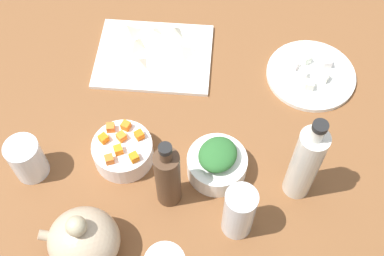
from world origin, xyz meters
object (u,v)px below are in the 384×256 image
(drinking_glass_0, at_px, (239,212))
(cutting_board, at_px, (154,56))
(bowl_carrots, at_px, (123,151))
(plate_tofu, at_px, (311,75))
(bowl_greens, at_px, (217,165))
(bottle_0, at_px, (168,177))
(teapot, at_px, (84,240))
(bottle_2, at_px, (305,163))
(drinking_glass_1, at_px, (27,159))

(drinking_glass_0, bearing_deg, cutting_board, -65.35)
(bowl_carrots, bearing_deg, plate_tofu, -150.61)
(bowl_carrots, bearing_deg, cutting_board, -98.37)
(bowl_greens, distance_m, bottle_0, 0.14)
(teapot, bearing_deg, bowl_greens, -143.27)
(drinking_glass_0, bearing_deg, bottle_0, -23.36)
(bowl_greens, distance_m, teapot, 0.33)
(plate_tofu, bearing_deg, bowl_carrots, 29.39)
(bottle_0, xyz_separation_m, drinking_glass_0, (-0.15, 0.06, -0.02))
(drinking_glass_0, bearing_deg, plate_tofu, -115.46)
(bottle_0, height_order, drinking_glass_0, bottle_0)
(bottle_0, bearing_deg, bottle_2, -173.50)
(plate_tofu, height_order, bowl_carrots, bowl_carrots)
(bowl_greens, bearing_deg, drinking_glass_0, 108.65)
(bowl_greens, height_order, bottle_0, bottle_0)
(teapot, bearing_deg, drinking_glass_0, -167.82)
(cutting_board, height_order, bottle_0, bottle_0)
(cutting_board, relative_size, drinking_glass_1, 2.89)
(bowl_greens, relative_size, teapot, 0.84)
(teapot, distance_m, bottle_0, 0.21)
(bottle_0, bearing_deg, cutting_board, -80.70)
(plate_tofu, distance_m, drinking_glass_0, 0.46)
(bottle_2, height_order, drinking_glass_0, bottle_2)
(bowl_carrots, relative_size, bottle_0, 0.64)
(cutting_board, bearing_deg, drinking_glass_0, 114.65)
(cutting_board, xyz_separation_m, teapot, (0.09, 0.52, 0.06))
(drinking_glass_1, bearing_deg, plate_tofu, -155.80)
(cutting_board, bearing_deg, bottle_0, 99.30)
(bowl_carrots, xyz_separation_m, bottle_2, (-0.39, 0.06, 0.08))
(bottle_0, distance_m, drinking_glass_1, 0.32)
(cutting_board, height_order, drinking_glass_0, drinking_glass_0)
(bottle_2, bearing_deg, bottle_0, 6.50)
(cutting_board, bearing_deg, plate_tofu, 173.04)
(plate_tofu, bearing_deg, bottle_0, 45.47)
(bowl_greens, xyz_separation_m, bowl_carrots, (0.21, -0.03, 0.00))
(plate_tofu, bearing_deg, drinking_glass_1, 24.20)
(bottle_2, bearing_deg, bowl_carrots, -8.94)
(teapot, height_order, drinking_glass_1, teapot)
(bowl_carrots, xyz_separation_m, bottle_0, (-0.11, 0.09, 0.06))
(bowl_greens, bearing_deg, bottle_2, 169.07)
(bottle_2, height_order, drinking_glass_1, bottle_2)
(drinking_glass_1, bearing_deg, cutting_board, -125.84)
(plate_tofu, bearing_deg, bowl_greens, 49.64)
(cutting_board, distance_m, bottle_2, 0.51)
(cutting_board, bearing_deg, drinking_glass_1, 54.16)
(cutting_board, relative_size, bowl_carrots, 2.20)
(teapot, bearing_deg, cutting_board, -100.10)
(bowl_carrots, xyz_separation_m, teapot, (0.05, 0.22, 0.03))
(plate_tofu, distance_m, bowl_greens, 0.37)
(cutting_board, distance_m, bowl_greens, 0.37)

